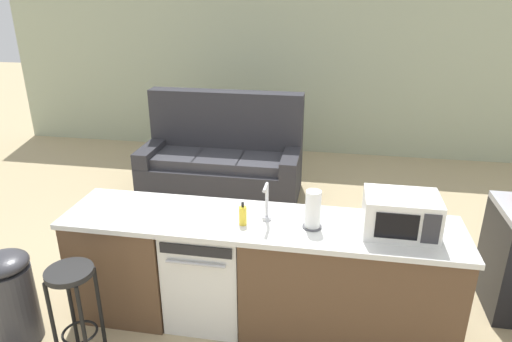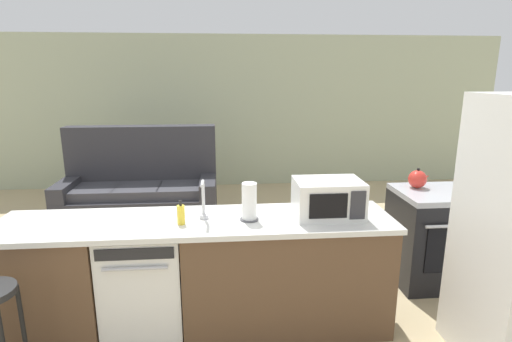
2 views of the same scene
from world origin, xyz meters
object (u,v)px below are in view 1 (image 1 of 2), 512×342
soap_bottle (243,215)px  trash_bin (11,297)px  paper_towel_roll (313,210)px  bar_stool (73,295)px  couch (223,162)px  dishwasher (209,270)px  microwave (401,214)px

soap_bottle → trash_bin: size_ratio=0.24×
paper_towel_roll → bar_stool: bearing=-159.8°
bar_stool → trash_bin: bearing=171.4°
bar_stool → couch: (0.29, 3.06, -0.14)m
dishwasher → bar_stool: bearing=-141.9°
microwave → trash_bin: 2.86m
dishwasher → paper_towel_roll: bearing=-2.6°
microwave → bar_stool: microwave is taller
microwave → soap_bottle: bearing=-175.9°
dishwasher → soap_bottle: 0.63m
bar_stool → trash_bin: (-0.57, 0.09, -0.16)m
dishwasher → soap_bottle: bearing=-14.9°
dishwasher → trash_bin: size_ratio=1.14×
bar_stool → dishwasher: bearing=38.1°
paper_towel_roll → microwave: bearing=3.4°
dishwasher → microwave: size_ratio=1.68×
paper_towel_roll → bar_stool: (-1.57, -0.58, -0.50)m
microwave → paper_towel_roll: (-0.60, -0.04, -0.00)m
paper_towel_roll → soap_bottle: 0.50m
paper_towel_roll → trash_bin: bearing=-167.1°
couch → paper_towel_roll: bearing=-62.7°
trash_bin → bar_stool: bearing=-8.6°
microwave → trash_bin: size_ratio=0.68×
soap_bottle → bar_stool: bearing=-153.6°
paper_towel_roll → bar_stool: size_ratio=0.38×
couch → dishwasher: bearing=-78.6°
soap_bottle → trash_bin: 1.81m
dishwasher → paper_towel_roll: 1.00m
dishwasher → couch: size_ratio=0.42×
dishwasher → trash_bin: 1.45m
paper_towel_roll → soap_bottle: size_ratio=1.60×
soap_bottle → trash_bin: bearing=-164.8°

